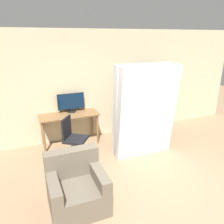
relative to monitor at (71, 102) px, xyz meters
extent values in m
plane|color=#937556|center=(0.95, -2.62, -1.02)|extent=(16.00, 16.00, 0.00)
cube|color=#C6B793|center=(0.95, 0.15, 0.33)|extent=(8.00, 0.06, 2.70)
cube|color=brown|center=(-0.10, -0.15, -0.26)|extent=(1.38, 0.56, 0.03)
cylinder|color=brown|center=(-0.73, -0.37, -0.65)|extent=(0.05, 0.05, 0.75)
cylinder|color=brown|center=(0.53, -0.37, -0.65)|extent=(0.05, 0.05, 0.75)
cylinder|color=brown|center=(-0.73, 0.06, -0.65)|extent=(0.05, 0.05, 0.75)
cylinder|color=brown|center=(0.53, 0.06, -0.65)|extent=(0.05, 0.05, 0.75)
cylinder|color=black|center=(0.00, 0.00, -0.24)|extent=(0.21, 0.21, 0.02)
cylinder|color=black|center=(0.00, 0.00, -0.19)|extent=(0.04, 0.04, 0.06)
cube|color=black|center=(0.00, 0.00, 0.02)|extent=(0.64, 0.02, 0.39)
cube|color=#0A1E38|center=(0.00, 0.00, 0.02)|extent=(0.62, 0.03, 0.37)
cylinder|color=#4C4C51|center=(-0.12, -0.89, -1.01)|extent=(0.52, 0.52, 0.03)
cylinder|color=#4C4C51|center=(-0.12, -0.89, -0.79)|extent=(0.05, 0.05, 0.41)
cube|color=black|center=(-0.12, -0.89, -0.56)|extent=(0.61, 0.61, 0.05)
cube|color=black|center=(-0.28, -0.77, -0.31)|extent=(0.26, 0.34, 0.45)
cube|color=black|center=(1.68, -0.04, -0.12)|extent=(0.02, 0.32, 1.81)
cube|color=black|center=(2.46, -0.04, -0.12)|extent=(0.02, 0.32, 1.81)
cube|color=black|center=(2.07, 0.12, -0.12)|extent=(0.80, 0.02, 1.81)
cube|color=black|center=(2.07, -0.04, -1.02)|extent=(0.77, 0.29, 0.02)
cube|color=black|center=(2.07, -0.04, -0.66)|extent=(0.77, 0.29, 0.02)
cube|color=black|center=(2.07, -0.04, -0.30)|extent=(0.77, 0.29, 0.02)
cube|color=black|center=(2.07, -0.04, 0.06)|extent=(0.77, 0.29, 0.02)
cube|color=black|center=(2.07, -0.04, 0.42)|extent=(0.77, 0.29, 0.02)
cube|color=black|center=(2.07, -0.04, 0.78)|extent=(0.77, 0.29, 0.02)
cube|color=brown|center=(1.72, -0.01, -0.87)|extent=(0.04, 0.21, 0.27)
cube|color=orange|center=(1.76, -0.05, -0.87)|extent=(0.03, 0.20, 0.27)
cube|color=orange|center=(1.80, 0.01, -0.87)|extent=(0.04, 0.17, 0.27)
cube|color=#1E4C9E|center=(1.84, -0.01, -0.85)|extent=(0.03, 0.23, 0.30)
cube|color=brown|center=(1.87, -0.04, -0.90)|extent=(0.03, 0.21, 0.22)
cube|color=gold|center=(1.72, -0.02, -0.54)|extent=(0.04, 0.24, 0.22)
cube|color=teal|center=(1.76, -0.06, -0.55)|extent=(0.02, 0.17, 0.21)
cube|color=gold|center=(1.79, -0.02, -0.52)|extent=(0.03, 0.23, 0.25)
cube|color=red|center=(1.82, -0.01, -0.52)|extent=(0.03, 0.16, 0.26)
cube|color=gold|center=(1.87, -0.06, -0.49)|extent=(0.03, 0.20, 0.31)
cube|color=#287A38|center=(1.72, -0.06, -0.19)|extent=(0.04, 0.22, 0.20)
cube|color=#7A2D84|center=(1.75, -0.03, -0.14)|extent=(0.02, 0.23, 0.29)
cube|color=#7A2D84|center=(1.78, 0.01, -0.17)|extent=(0.03, 0.17, 0.24)
cube|color=silver|center=(1.82, 0.00, -0.14)|extent=(0.03, 0.21, 0.31)
cube|color=silver|center=(1.85, 0.01, -0.15)|extent=(0.02, 0.18, 0.28)
cube|color=#287A38|center=(1.88, -0.02, -0.15)|extent=(0.03, 0.21, 0.28)
cube|color=#232328|center=(1.91, -0.05, -0.16)|extent=(0.02, 0.17, 0.26)
cube|color=#232328|center=(1.95, -0.02, -0.14)|extent=(0.03, 0.22, 0.29)
cube|color=silver|center=(1.99, -0.01, -0.17)|extent=(0.04, 0.21, 0.25)
cube|color=#287A38|center=(1.71, -0.04, 0.19)|extent=(0.03, 0.22, 0.23)
cube|color=silver|center=(1.75, -0.04, 0.18)|extent=(0.02, 0.20, 0.23)
cube|color=orange|center=(1.79, -0.05, 0.18)|extent=(0.03, 0.19, 0.21)
cube|color=brown|center=(1.83, -0.03, 0.22)|extent=(0.02, 0.19, 0.31)
cube|color=orange|center=(1.85, -0.05, 0.21)|extent=(0.02, 0.24, 0.28)
cube|color=teal|center=(1.88, -0.01, 0.17)|extent=(0.02, 0.22, 0.21)
cube|color=teal|center=(1.91, -0.05, 0.18)|extent=(0.04, 0.17, 0.22)
cube|color=orange|center=(1.71, -0.01, 0.53)|extent=(0.02, 0.21, 0.21)
cube|color=silver|center=(1.74, -0.06, 0.56)|extent=(0.02, 0.16, 0.26)
cube|color=brown|center=(1.78, -0.01, 0.57)|extent=(0.04, 0.19, 0.28)
cube|color=#7A2D84|center=(1.83, -0.03, 0.54)|extent=(0.04, 0.20, 0.23)
cube|color=#7A2D84|center=(1.87, -0.05, 0.57)|extent=(0.02, 0.20, 0.28)
cube|color=#7A2D84|center=(1.90, -0.01, 0.57)|extent=(0.02, 0.21, 0.29)
cube|color=gold|center=(1.93, -0.07, 0.58)|extent=(0.02, 0.21, 0.31)
cube|color=#1E4C9E|center=(1.95, -0.05, 0.58)|extent=(0.02, 0.21, 0.31)
cube|color=orange|center=(1.98, -0.05, 0.57)|extent=(0.03, 0.21, 0.28)
cube|color=silver|center=(1.33, -1.31, -0.02)|extent=(1.31, 0.39, 2.01)
cube|color=beige|center=(1.98, -1.31, -0.02)|extent=(0.01, 0.39, 1.97)
cube|color=silver|center=(1.33, -1.10, -0.02)|extent=(1.31, 0.27, 2.01)
cube|color=beige|center=(1.98, -1.10, -0.02)|extent=(0.01, 0.27, 1.97)
cube|color=#665B4C|center=(-0.45, -2.29, -0.82)|extent=(0.85, 0.80, 0.40)
cube|color=#665B4C|center=(-0.45, -1.99, -0.40)|extent=(0.85, 0.20, 0.45)
cube|color=#665B4C|center=(-0.79, -2.29, -0.52)|extent=(0.16, 0.80, 0.20)
cube|color=#665B4C|center=(-0.10, -2.29, -0.52)|extent=(0.16, 0.80, 0.20)
camera|label=1|loc=(-1.00, -5.04, 1.50)|focal=35.00mm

